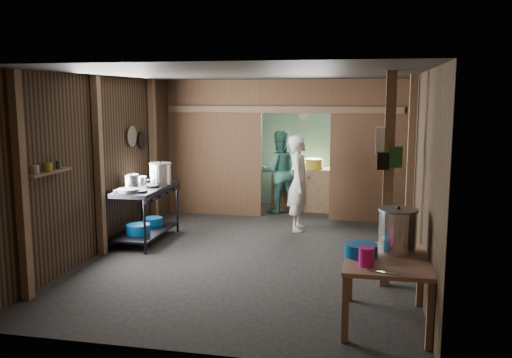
% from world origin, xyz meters
% --- Properties ---
extents(floor, '(4.50, 7.00, 0.00)m').
position_xyz_m(floor, '(0.00, 0.00, 0.00)').
color(floor, black).
rests_on(floor, ground).
extents(ceiling, '(4.50, 7.00, 0.00)m').
position_xyz_m(ceiling, '(0.00, 0.00, 2.60)').
color(ceiling, '#4E4942').
rests_on(ceiling, ground).
extents(wall_back, '(4.50, 0.00, 2.60)m').
position_xyz_m(wall_back, '(0.00, 3.50, 1.30)').
color(wall_back, '#493423').
rests_on(wall_back, ground).
extents(wall_front, '(4.50, 0.00, 2.60)m').
position_xyz_m(wall_front, '(0.00, -3.50, 1.30)').
color(wall_front, '#493423').
rests_on(wall_front, ground).
extents(wall_left, '(0.00, 7.00, 2.60)m').
position_xyz_m(wall_left, '(-2.25, 0.00, 1.30)').
color(wall_left, '#493423').
rests_on(wall_left, ground).
extents(wall_right, '(0.00, 7.00, 2.60)m').
position_xyz_m(wall_right, '(2.25, 0.00, 1.30)').
color(wall_right, '#493423').
rests_on(wall_right, ground).
extents(partition_left, '(1.85, 0.10, 2.60)m').
position_xyz_m(partition_left, '(-1.32, 2.20, 1.30)').
color(partition_left, brown).
rests_on(partition_left, floor).
extents(partition_right, '(1.35, 0.10, 2.60)m').
position_xyz_m(partition_right, '(1.57, 2.20, 1.30)').
color(partition_right, brown).
rests_on(partition_right, floor).
extents(partition_header, '(1.30, 0.10, 0.60)m').
position_xyz_m(partition_header, '(0.25, 2.20, 2.30)').
color(partition_header, brown).
rests_on(partition_header, wall_back).
extents(turquoise_panel, '(4.40, 0.06, 2.50)m').
position_xyz_m(turquoise_panel, '(0.00, 3.44, 1.25)').
color(turquoise_panel, '#78C5BB').
rests_on(turquoise_panel, wall_back).
extents(back_counter, '(1.20, 0.50, 0.85)m').
position_xyz_m(back_counter, '(0.30, 2.95, 0.42)').
color(back_counter, '#A07755').
rests_on(back_counter, floor).
extents(wall_clock, '(0.20, 0.03, 0.20)m').
position_xyz_m(wall_clock, '(0.25, 3.40, 1.90)').
color(wall_clock, silver).
rests_on(wall_clock, wall_back).
extents(post_left_a, '(0.10, 0.12, 2.60)m').
position_xyz_m(post_left_a, '(-2.18, -2.60, 1.30)').
color(post_left_a, '#A07755').
rests_on(post_left_a, floor).
extents(post_left_b, '(0.10, 0.12, 2.60)m').
position_xyz_m(post_left_b, '(-2.18, -0.80, 1.30)').
color(post_left_b, '#A07755').
rests_on(post_left_b, floor).
extents(post_left_c, '(0.10, 0.12, 2.60)m').
position_xyz_m(post_left_c, '(-2.18, 1.20, 1.30)').
color(post_left_c, '#A07755').
rests_on(post_left_c, floor).
extents(post_right, '(0.10, 0.12, 2.60)m').
position_xyz_m(post_right, '(2.18, -0.20, 1.30)').
color(post_right, '#A07755').
rests_on(post_right, floor).
extents(post_free, '(0.12, 0.12, 2.60)m').
position_xyz_m(post_free, '(1.85, -1.30, 1.30)').
color(post_free, '#A07755').
rests_on(post_free, floor).
extents(cross_beam, '(4.40, 0.12, 0.12)m').
position_xyz_m(cross_beam, '(0.00, 2.15, 2.05)').
color(cross_beam, '#A07755').
rests_on(cross_beam, wall_left).
extents(pan_lid_big, '(0.03, 0.34, 0.34)m').
position_xyz_m(pan_lid_big, '(-2.21, 0.40, 1.65)').
color(pan_lid_big, gray).
rests_on(pan_lid_big, wall_left).
extents(pan_lid_small, '(0.03, 0.30, 0.30)m').
position_xyz_m(pan_lid_small, '(-2.21, 0.80, 1.55)').
color(pan_lid_small, black).
rests_on(pan_lid_small, wall_left).
extents(wall_shelf, '(0.14, 0.80, 0.03)m').
position_xyz_m(wall_shelf, '(-2.15, -2.10, 1.40)').
color(wall_shelf, '#A07755').
rests_on(wall_shelf, wall_left).
extents(jar_white, '(0.07, 0.07, 0.10)m').
position_xyz_m(jar_white, '(-2.15, -2.35, 1.47)').
color(jar_white, silver).
rests_on(jar_white, wall_shelf).
extents(jar_yellow, '(0.08, 0.08, 0.10)m').
position_xyz_m(jar_yellow, '(-2.15, -2.10, 1.47)').
color(jar_yellow, gold).
rests_on(jar_yellow, wall_shelf).
extents(jar_green, '(0.06, 0.06, 0.10)m').
position_xyz_m(jar_green, '(-2.15, -1.88, 1.47)').
color(jar_green, '#235323').
rests_on(jar_green, wall_shelf).
extents(bag_white, '(0.22, 0.15, 0.32)m').
position_xyz_m(bag_white, '(1.80, -1.22, 1.78)').
color(bag_white, silver).
rests_on(bag_white, post_free).
extents(bag_green, '(0.16, 0.12, 0.24)m').
position_xyz_m(bag_green, '(1.92, -1.36, 1.60)').
color(bag_green, '#235323').
rests_on(bag_green, post_free).
extents(bag_black, '(0.14, 0.10, 0.20)m').
position_xyz_m(bag_black, '(1.78, -1.38, 1.55)').
color(bag_black, black).
rests_on(bag_black, post_free).
extents(gas_range, '(0.77, 1.50, 0.89)m').
position_xyz_m(gas_range, '(-1.88, 0.00, 0.44)').
color(gas_range, black).
rests_on(gas_range, floor).
extents(prep_table, '(0.85, 1.17, 0.69)m').
position_xyz_m(prep_table, '(1.83, -2.45, 0.35)').
color(prep_table, '#A47C5C').
rests_on(prep_table, floor).
extents(stove_pot_large, '(0.47, 0.47, 0.36)m').
position_xyz_m(stove_pot_large, '(-1.71, 0.36, 1.05)').
color(stove_pot_large, silver).
rests_on(stove_pot_large, gas_range).
extents(stove_pot_med, '(0.26, 0.26, 0.22)m').
position_xyz_m(stove_pot_med, '(-2.05, -0.03, 0.97)').
color(stove_pot_med, silver).
rests_on(stove_pot_med, gas_range).
extents(stove_saucepan, '(0.22, 0.22, 0.10)m').
position_xyz_m(stove_saucepan, '(-2.05, 0.38, 0.94)').
color(stove_saucepan, silver).
rests_on(stove_saucepan, gas_range).
extents(frying_pan, '(0.52, 0.62, 0.07)m').
position_xyz_m(frying_pan, '(-1.88, -0.51, 0.91)').
color(frying_pan, gray).
rests_on(frying_pan, gas_range).
extents(blue_tub_front, '(0.37, 0.37, 0.15)m').
position_xyz_m(blue_tub_front, '(-1.88, -0.20, 0.25)').
color(blue_tub_front, '#0A589B').
rests_on(blue_tub_front, gas_range).
extents(blue_tub_back, '(0.33, 0.33, 0.13)m').
position_xyz_m(blue_tub_back, '(-1.88, 0.38, 0.24)').
color(blue_tub_back, '#0A589B').
rests_on(blue_tub_back, gas_range).
extents(stock_pot, '(0.47, 0.47, 0.48)m').
position_xyz_m(stock_pot, '(1.94, -2.20, 0.91)').
color(stock_pot, silver).
rests_on(stock_pot, prep_table).
extents(wash_basin, '(0.44, 0.44, 0.13)m').
position_xyz_m(wash_basin, '(1.57, -2.44, 0.75)').
color(wash_basin, '#0A589B').
rests_on(wash_basin, prep_table).
extents(pink_bucket, '(0.19, 0.19, 0.18)m').
position_xyz_m(pink_bucket, '(1.63, -2.76, 0.78)').
color(pink_bucket, '#F6188F').
rests_on(pink_bucket, prep_table).
extents(knife, '(0.30, 0.12, 0.01)m').
position_xyz_m(knife, '(1.78, -2.94, 0.70)').
color(knife, silver).
rests_on(knife, prep_table).
extents(yellow_tub, '(0.36, 0.36, 0.20)m').
position_xyz_m(yellow_tub, '(0.52, 2.95, 0.95)').
color(yellow_tub, gold).
rests_on(yellow_tub, back_counter).
extents(red_cup, '(0.11, 0.11, 0.13)m').
position_xyz_m(red_cup, '(-0.04, 2.95, 0.92)').
color(red_cup, '#BA3E0C').
rests_on(red_cup, back_counter).
extents(cook, '(0.41, 0.61, 1.65)m').
position_xyz_m(cook, '(0.45, 1.27, 0.82)').
color(cook, white).
rests_on(cook, floor).
extents(worker_back, '(0.97, 0.87, 1.63)m').
position_xyz_m(worker_back, '(-0.12, 2.60, 0.81)').
color(worker_back, '#397F72').
rests_on(worker_back, floor).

